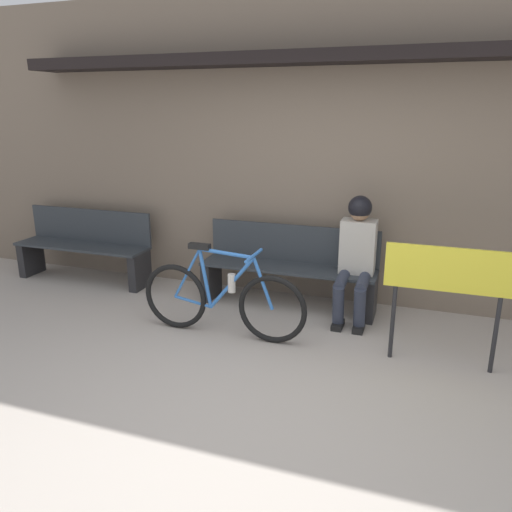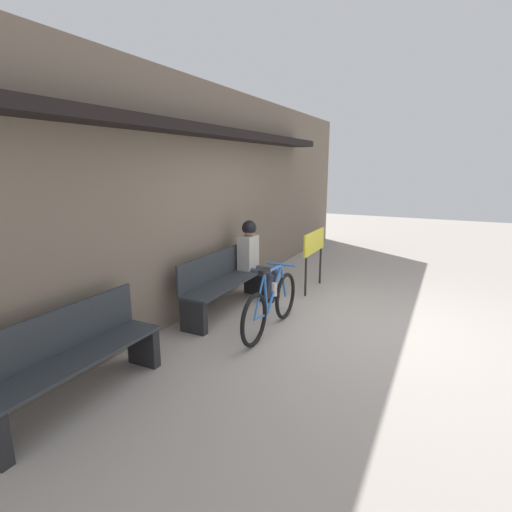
# 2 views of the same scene
# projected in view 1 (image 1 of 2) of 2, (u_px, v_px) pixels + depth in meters

# --- Properties ---
(ground_plane) EXTENTS (24.00, 24.00, 0.00)m
(ground_plane) POSITION_uv_depth(u_px,v_px,m) (253.00, 406.00, 3.55)
(ground_plane) COLOR #ADA399
(storefront_wall) EXTENTS (12.00, 0.56, 3.20)m
(storefront_wall) POSITION_uv_depth(u_px,v_px,m) (327.00, 145.00, 5.16)
(storefront_wall) COLOR #756656
(storefront_wall) RESTS_ON ground_plane
(park_bench_near) EXTENTS (1.84, 0.42, 0.85)m
(park_bench_near) POSITION_uv_depth(u_px,v_px,m) (289.00, 269.00, 5.25)
(park_bench_near) COLOR #2D3338
(park_bench_near) RESTS_ON ground_plane
(bicycle) EXTENTS (1.60, 0.40, 0.86)m
(bicycle) POSITION_uv_depth(u_px,v_px,m) (222.00, 299.00, 4.57)
(bicycle) COLOR black
(bicycle) RESTS_ON ground_plane
(person_seated) EXTENTS (0.34, 0.60, 1.23)m
(person_seated) POSITION_uv_depth(u_px,v_px,m) (357.00, 250.00, 4.84)
(person_seated) COLOR #2D3342
(person_seated) RESTS_ON ground_plane
(park_bench_far) EXTENTS (1.68, 0.42, 0.85)m
(park_bench_far) POSITION_uv_depth(u_px,v_px,m) (85.00, 248.00, 6.06)
(park_bench_far) COLOR #2D3338
(park_bench_far) RESTS_ON ground_plane
(signboard) EXTENTS (0.98, 0.04, 1.00)m
(signboard) POSITION_uv_depth(u_px,v_px,m) (448.00, 278.00, 3.91)
(signboard) COLOR #232326
(signboard) RESTS_ON ground_plane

